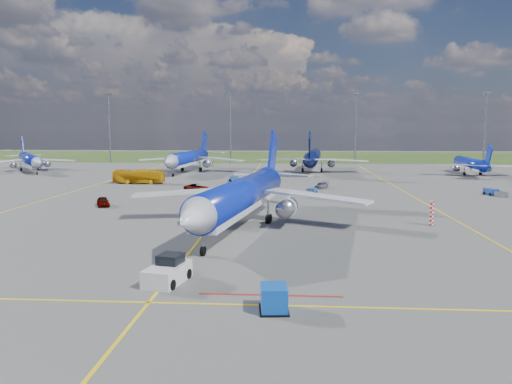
# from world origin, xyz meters

# --- Properties ---
(ground) EXTENTS (400.00, 400.00, 0.00)m
(ground) POSITION_xyz_m (0.00, 0.00, 0.00)
(ground) COLOR #52524F
(ground) RESTS_ON ground
(grass_strip) EXTENTS (400.00, 80.00, 0.01)m
(grass_strip) POSITION_xyz_m (0.00, 150.00, 0.00)
(grass_strip) COLOR #2D4719
(grass_strip) RESTS_ON ground
(taxiway_lines) EXTENTS (60.25, 160.00, 0.02)m
(taxiway_lines) POSITION_xyz_m (0.17, 27.70, 0.01)
(taxiway_lines) COLOR yellow
(taxiway_lines) RESTS_ON ground
(floodlight_masts) EXTENTS (202.20, 0.50, 22.70)m
(floodlight_masts) POSITION_xyz_m (10.00, 110.00, 12.56)
(floodlight_masts) COLOR slate
(floodlight_masts) RESTS_ON ground
(warning_post) EXTENTS (0.50, 0.50, 3.00)m
(warning_post) POSITION_xyz_m (26.00, 8.00, 1.50)
(warning_post) COLOR red
(warning_post) RESTS_ON ground
(bg_jet_nw) EXTENTS (40.02, 41.87, 8.73)m
(bg_jet_nw) POSITION_xyz_m (-59.07, 75.64, 0.00)
(bg_jet_nw) COLOR #0B20A7
(bg_jet_nw) RESTS_ON ground
(bg_jet_nnw) EXTENTS (33.36, 42.11, 10.45)m
(bg_jet_nnw) POSITION_xyz_m (-17.13, 77.14, 0.00)
(bg_jet_nnw) COLOR #0B20A7
(bg_jet_nnw) RESTS_ON ground
(bg_jet_n) EXTENTS (33.65, 42.28, 10.43)m
(bg_jet_n) POSITION_xyz_m (15.30, 81.79, 0.00)
(bg_jet_n) COLOR #070E3D
(bg_jet_n) RESTS_ON ground
(bg_jet_ne) EXTENTS (24.68, 31.36, 7.86)m
(bg_jet_ne) POSITION_xyz_m (53.60, 74.43, 0.00)
(bg_jet_ne) COLOR #0B20A7
(bg_jet_ne) RESTS_ON ground
(main_airliner) EXTENTS (37.93, 46.05, 10.86)m
(main_airliner) POSITION_xyz_m (3.76, 5.85, 0.00)
(main_airliner) COLOR #0B20A7
(main_airliner) RESTS_ON ground
(pushback_tug) EXTENTS (3.09, 6.14, 2.04)m
(pushback_tug) POSITION_xyz_m (0.22, -15.57, 0.82)
(pushback_tug) COLOR silver
(pushback_tug) RESTS_ON ground
(uld_container) EXTENTS (1.83, 2.20, 1.64)m
(uld_container) POSITION_xyz_m (8.32, -20.93, 0.82)
(uld_container) COLOR #0C4AB4
(uld_container) RESTS_ON ground
(apron_bus) EXTENTS (10.57, 2.55, 2.94)m
(apron_bus) POSITION_xyz_m (-22.00, 49.69, 1.47)
(apron_bus) COLOR #DE9E0D
(apron_bus) RESTS_ON ground
(service_car_a) EXTENTS (3.20, 4.35, 1.38)m
(service_car_a) POSITION_xyz_m (-18.22, 19.78, 0.69)
(service_car_a) COLOR #999999
(service_car_a) RESTS_ON ground
(service_car_b) EXTENTS (5.27, 4.05, 1.33)m
(service_car_b) POSITION_xyz_m (-7.62, 37.90, 0.67)
(service_car_b) COLOR #999999
(service_car_b) RESTS_ON ground
(service_car_c) EXTENTS (3.23, 4.18, 1.13)m
(service_car_c) POSITION_xyz_m (15.29, 44.01, 0.56)
(service_car_c) COLOR #999999
(service_car_c) RESTS_ON ground
(baggage_tug_w) EXTENTS (2.52, 4.58, 1.00)m
(baggage_tug_w) POSITION_xyz_m (12.88, 34.82, 0.47)
(baggage_tug_w) COLOR #184F91
(baggage_tug_w) RESTS_ON ground
(baggage_tug_c) EXTENTS (2.80, 5.80, 1.26)m
(baggage_tug_c) POSITION_xyz_m (-2.49, 53.76, 0.59)
(baggage_tug_c) COLOR #1A5A9E
(baggage_tug_c) RESTS_ON ground
(baggage_tug_e) EXTENTS (2.53, 4.93, 1.07)m
(baggage_tug_e) POSITION_xyz_m (44.05, 35.39, 0.50)
(baggage_tug_e) COLOR navy
(baggage_tug_e) RESTS_ON ground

